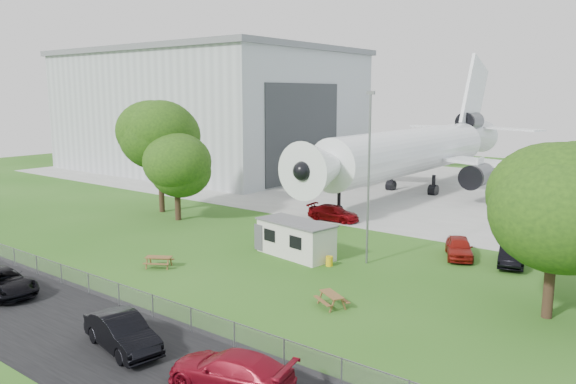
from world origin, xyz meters
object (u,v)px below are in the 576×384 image
Objects in this scene: picnic_west at (159,267)px; car_centre_sedan at (122,333)px; site_cabin at (296,239)px; airliner at (416,149)px; hangar at (208,110)px; picnic_east at (332,306)px.

car_centre_sedan is at bearing -78.09° from picnic_west.
site_cabin is at bearing 20.47° from car_centre_sedan.
airliner is 26.52× the size of picnic_west.
car_centre_sedan is (43.91, -48.86, -8.57)m from hangar.
site_cabin is at bearing -80.77° from airliner.
airliner is 49.56m from car_centre_sedan.
site_cabin is at bearing 23.04° from picnic_west.
hangar is at bearing 171.22° from picnic_east.
picnic_east is 11.67m from car_centre_sedan.
picnic_west is at bearing -125.88° from site_cabin.
hangar is 23.89× the size of picnic_east.
hangar is 0.90× the size of airliner.
hangar is 62.68m from picnic_east.
picnic_west is (-0.79, -39.35, -5.27)m from airliner.
picnic_west is at bearing -145.50° from picnic_east.
picnic_west is 12.83m from car_centre_sedan.
picnic_west is at bearing -48.30° from hangar.
hangar reaches higher than picnic_west.
hangar reaches higher than airliner.
airliner is 40.56m from picnic_east.
airliner is at bearing 99.23° from site_cabin.
picnic_west is (-5.86, -8.10, -1.31)m from site_cabin.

